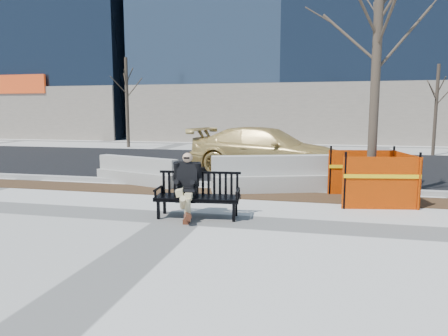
# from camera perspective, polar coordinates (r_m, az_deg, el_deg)

# --- Properties ---
(ground) EXTENTS (120.00, 120.00, 0.00)m
(ground) POSITION_cam_1_polar(r_m,az_deg,el_deg) (8.25, -5.85, -6.97)
(ground) COLOR beige
(ground) RESTS_ON ground
(mulch_strip) EXTENTS (40.00, 1.20, 0.02)m
(mulch_strip) POSITION_cam_1_polar(r_m,az_deg,el_deg) (10.68, -1.34, -3.50)
(mulch_strip) COLOR #47301C
(mulch_strip) RESTS_ON ground
(asphalt_street) EXTENTS (60.00, 10.40, 0.01)m
(asphalt_street) POSITION_cam_1_polar(r_m,az_deg,el_deg) (16.68, 3.94, 0.59)
(asphalt_street) COLOR black
(asphalt_street) RESTS_ON ground
(curb) EXTENTS (60.00, 0.25, 0.12)m
(curb) POSITION_cam_1_polar(r_m,az_deg,el_deg) (11.58, -0.18, -2.33)
(curb) COLOR #9E9B93
(curb) RESTS_ON ground
(bench) EXTENTS (1.77, 0.78, 0.92)m
(bench) POSITION_cam_1_polar(r_m,az_deg,el_deg) (8.28, -3.66, -6.89)
(bench) COLOR black
(bench) RESTS_ON ground
(seated_man) EXTENTS (0.64, 0.97, 1.29)m
(seated_man) POSITION_cam_1_polar(r_m,az_deg,el_deg) (8.37, -5.15, -6.75)
(seated_man) COLOR black
(seated_man) RESTS_ON ground
(tree_fence) EXTENTS (2.90, 2.90, 6.26)m
(tree_fence) POSITION_cam_1_polar(r_m,az_deg,el_deg) (10.29, 19.62, -4.42)
(tree_fence) COLOR #E33B00
(tree_fence) RESTS_ON ground
(sedan) EXTENTS (5.77, 3.26, 1.58)m
(sedan) POSITION_cam_1_polar(r_m,az_deg,el_deg) (14.28, 5.97, -0.67)
(sedan) COLOR tan
(sedan) RESTS_ON ground
(jersey_barrier_left) EXTENTS (2.83, 1.40, 0.80)m
(jersey_barrier_left) POSITION_cam_1_polar(r_m,az_deg,el_deg) (12.32, -11.94, -2.17)
(jersey_barrier_left) COLOR #9E9C94
(jersey_barrier_left) RESTS_ON ground
(jersey_barrier_right) EXTENTS (3.43, 1.74, 0.97)m
(jersey_barrier_right) POSITION_cam_1_polar(r_m,az_deg,el_deg) (11.00, 7.16, -3.25)
(jersey_barrier_right) COLOR #A9A79E
(jersey_barrier_right) RESTS_ON ground
(far_tree_left) EXTENTS (2.75, 2.75, 5.68)m
(far_tree_left) POSITION_cam_1_polar(r_m,az_deg,el_deg) (25.22, -13.17, 2.85)
(far_tree_left) COLOR #43372B
(far_tree_left) RESTS_ON ground
(far_tree_right) EXTENTS (2.26, 2.26, 4.72)m
(far_tree_right) POSITION_cam_1_polar(r_m,az_deg,el_deg) (22.46, 27.10, 1.61)
(far_tree_right) COLOR #43362B
(far_tree_right) RESTS_ON ground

